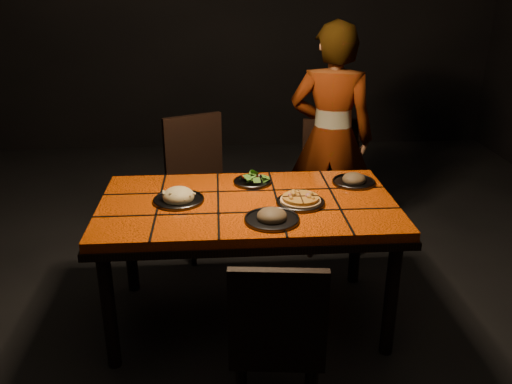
{
  "coord_description": "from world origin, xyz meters",
  "views": [
    {
      "loc": [
        -0.15,
        -2.71,
        1.89
      ],
      "look_at": [
        0.04,
        -0.04,
        0.82
      ],
      "focal_mm": 38.0,
      "sensor_mm": 36.0,
      "label": 1
    }
  ],
  "objects": [
    {
      "name": "room_shell",
      "position": [
        0.0,
        0.0,
        1.5
      ],
      "size": [
        6.04,
        7.04,
        3.08
      ],
      "color": "black",
      "rests_on": "ground"
    },
    {
      "name": "plate_mushroom_a",
      "position": [
        0.11,
        -0.26,
        0.77
      ],
      "size": [
        0.28,
        0.28,
        0.09
      ],
      "color": "#36363B",
      "rests_on": "dining_table"
    },
    {
      "name": "chair_far_right",
      "position": [
        0.67,
        0.96,
        0.53
      ],
      "size": [
        0.44,
        0.44,
        0.93
      ],
      "rotation": [
        0.0,
        0.0,
        -0.05
      ],
      "color": "black",
      "rests_on": "ground"
    },
    {
      "name": "plate_pasta",
      "position": [
        -0.37,
        0.02,
        0.77
      ],
      "size": [
        0.28,
        0.28,
        0.09
      ],
      "color": "#36363B",
      "rests_on": "dining_table"
    },
    {
      "name": "plate_pizza",
      "position": [
        0.28,
        -0.06,
        0.77
      ],
      "size": [
        0.26,
        0.26,
        0.04
      ],
      "color": "#36363B",
      "rests_on": "dining_table"
    },
    {
      "name": "plate_mushroom_b",
      "position": [
        0.64,
        0.23,
        0.77
      ],
      "size": [
        0.25,
        0.25,
        0.08
      ],
      "color": "#36363B",
      "rests_on": "dining_table"
    },
    {
      "name": "chair_far_left",
      "position": [
        -0.29,
        0.97,
        0.56
      ],
      "size": [
        0.58,
        0.58,
        0.97
      ],
      "rotation": [
        0.0,
        0.0,
        0.42
      ],
      "color": "black",
      "rests_on": "ground"
    },
    {
      "name": "plate_salad",
      "position": [
        0.04,
        0.27,
        0.78
      ],
      "size": [
        0.23,
        0.23,
        0.07
      ],
      "color": "#36363B",
      "rests_on": "dining_table"
    },
    {
      "name": "chair_near",
      "position": [
        0.07,
        -0.84,
        0.49
      ],
      "size": [
        0.43,
        0.43,
        0.86
      ],
      "rotation": [
        0.0,
        0.0,
        3.03
      ],
      "color": "black",
      "rests_on": "ground"
    },
    {
      "name": "dining_table",
      "position": [
        0.0,
        0.0,
        0.67
      ],
      "size": [
        1.62,
        0.92,
        0.75
      ],
      "color": "#F75007",
      "rests_on": "ground"
    },
    {
      "name": "diner",
      "position": [
        0.65,
        0.96,
        0.81
      ],
      "size": [
        0.68,
        0.54,
        1.63
      ],
      "primitive_type": "imported",
      "rotation": [
        0.0,
        0.0,
        2.87
      ],
      "color": "brown",
      "rests_on": "ground"
    }
  ]
}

